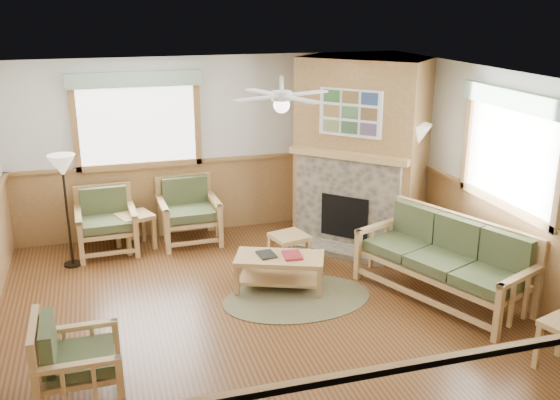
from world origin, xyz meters
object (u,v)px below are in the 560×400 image
object	(u,v)px
sofa	(443,261)
armchair_back_left	(106,222)
armchair_left	(79,359)
end_table_chairs	(136,231)
floor_lamp_right	(412,188)
floor_lamp_left	(67,211)
footstool	(289,248)
coffee_table	(280,272)
armchair_back_right	(189,212)

from	to	relation	value
sofa	armchair_back_left	xyz separation A→B (m)	(-3.85, 2.65, -0.03)
armchair_left	end_table_chairs	bearing A→B (deg)	-12.33
armchair_back_left	armchair_left	distance (m)	3.55
floor_lamp_right	floor_lamp_left	bearing A→B (deg)	170.61
armchair_back_left	footstool	size ratio (longest dim) A/B	1.99
end_table_chairs	floor_lamp_right	world-z (taller)	floor_lamp_right
end_table_chairs	floor_lamp_right	distance (m)	4.04
armchair_left	footstool	size ratio (longest dim) A/B	1.81
armchair_back_left	coffee_table	distance (m)	2.76
armchair_left	armchair_back_left	bearing A→B (deg)	-6.06
floor_lamp_right	armchair_back_left	bearing A→B (deg)	164.92
footstool	armchair_back_left	bearing A→B (deg)	155.87
coffee_table	floor_lamp_right	distance (m)	2.40
armchair_left	footstool	world-z (taller)	armchair_left
footstool	floor_lamp_right	bearing A→B (deg)	-1.83
sofa	floor_lamp_left	world-z (taller)	floor_lamp_left
sofa	end_table_chairs	distance (m)	4.36
floor_lamp_left	armchair_back_left	bearing A→B (deg)	36.23
armchair_back_left	floor_lamp_left	xyz separation A→B (m)	(-0.49, -0.36, 0.33)
sofa	armchair_left	size ratio (longest dim) A/B	2.54
floor_lamp_left	coffee_table	bearing A→B (deg)	-30.62
armchair_back_left	armchair_left	bearing A→B (deg)	-97.90
coffee_table	floor_lamp_left	distance (m)	2.98
armchair_back_right	footstool	bearing A→B (deg)	-45.51
floor_lamp_right	end_table_chairs	bearing A→B (deg)	163.18
footstool	sofa	bearing A→B (deg)	-47.45
armchair_left	end_table_chairs	size ratio (longest dim) A/B	1.58
sofa	floor_lamp_left	bearing A→B (deg)	-140.69
coffee_table	floor_lamp_right	world-z (taller)	floor_lamp_right
armchair_back_right	armchair_left	world-z (taller)	armchair_back_right
coffee_table	floor_lamp_left	xyz separation A→B (m)	(-2.52, 1.49, 0.56)
coffee_table	floor_lamp_left	bearing A→B (deg)	171.35
armchair_back_right	footstool	size ratio (longest dim) A/B	2.06
floor_lamp_left	floor_lamp_right	xyz separation A→B (m)	(4.70, -0.78, 0.15)
armchair_back_left	armchair_left	xyz separation A→B (m)	(-0.34, -3.53, -0.04)
armchair_left	floor_lamp_right	xyz separation A→B (m)	(4.55, 2.40, 0.51)
end_table_chairs	floor_lamp_left	bearing A→B (deg)	-157.10
end_table_chairs	floor_lamp_left	world-z (taller)	floor_lamp_left
floor_lamp_left	footstool	bearing A→B (deg)	-13.97
sofa	armchair_back_left	world-z (taller)	sofa
floor_lamp_left	sofa	bearing A→B (deg)	-27.87
armchair_back_right	footstool	distance (m)	1.69
end_table_chairs	armchair_back_right	bearing A→B (deg)	3.68
coffee_table	footstool	xyz separation A→B (m)	(0.37, 0.77, -0.02)
coffee_table	footstool	distance (m)	0.86
armchair_back_left	coffee_table	size ratio (longest dim) A/B	0.83
coffee_table	end_table_chairs	world-z (taller)	end_table_chairs
floor_lamp_left	floor_lamp_right	size ratio (longest dim) A/B	0.84
end_table_chairs	footstool	distance (m)	2.28
armchair_back_left	coffee_table	world-z (taller)	armchair_back_left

